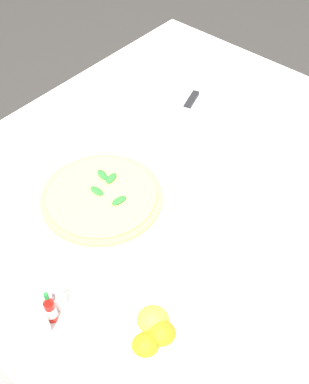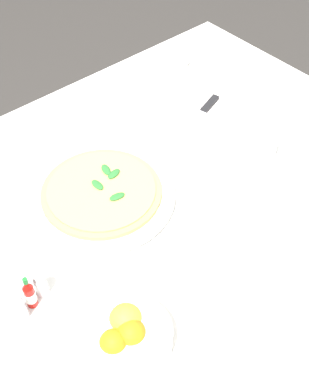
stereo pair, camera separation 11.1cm
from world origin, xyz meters
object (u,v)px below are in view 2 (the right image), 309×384
at_px(salt_shaker, 20,309).
at_px(pepper_shaker, 41,285).
at_px(water_glass_center_back, 262,147).
at_px(menu_card, 176,66).
at_px(pizza_plate, 102,195).
at_px(pizza, 102,191).
at_px(water_glass_far_left, 309,127).
at_px(dinner_knife, 201,115).
at_px(napkin_folded, 201,118).
at_px(citrus_bowl, 128,335).
at_px(hot_sauce_bottle, 30,294).

bearing_deg(salt_shaker, pepper_shaker, -160.35).
xyz_separation_m(water_glass_center_back, menu_card, (-0.10, -0.40, -0.02)).
xyz_separation_m(pizza_plate, pepper_shaker, (0.23, 0.12, 0.01)).
bearing_deg(pizza, menu_card, -150.93).
relative_size(water_glass_far_left, pepper_shaker, 2.19).
xyz_separation_m(pizza_plate, dinner_knife, (-0.35, -0.05, 0.01)).
relative_size(dinner_knife, pepper_shaker, 3.40).
relative_size(water_glass_center_back, salt_shaker, 2.12).
relative_size(water_glass_far_left, dinner_knife, 0.64).
relative_size(napkin_folded, menu_card, 2.79).
bearing_deg(napkin_folded, pizza, -11.03).
relative_size(water_glass_center_back, dinner_knife, 0.62).
xyz_separation_m(water_glass_center_back, water_glass_far_left, (-0.14, 0.03, 0.00)).
xyz_separation_m(water_glass_far_left, salt_shaker, (0.77, -0.04, -0.03)).
relative_size(pizza_plate, salt_shaker, 5.76).
height_order(napkin_folded, citrus_bowl, citrus_bowl).
height_order(water_glass_far_left, hot_sauce_bottle, water_glass_far_left).
bearing_deg(water_glass_far_left, menu_card, -85.43).
bearing_deg(water_glass_center_back, napkin_folded, -91.71).
xyz_separation_m(pepper_shaker, menu_card, (-0.68, -0.37, 0.00)).
distance_m(napkin_folded, pepper_shaker, 0.61).
relative_size(pepper_shaker, menu_card, 0.63).
relative_size(citrus_bowl, hot_sauce_bottle, 1.81).
relative_size(pizza, citrus_bowl, 1.76).
distance_m(citrus_bowl, menu_card, 0.83).
height_order(pizza_plate, citrus_bowl, citrus_bowl).
bearing_deg(menu_card, pepper_shaker, -157.08).
distance_m(napkin_folded, citrus_bowl, 0.63).
xyz_separation_m(napkin_folded, dinner_knife, (0.00, 0.00, 0.01)).
bearing_deg(salt_shaker, napkin_folded, -163.37).
bearing_deg(pizza, napkin_folded, -171.66).
xyz_separation_m(pizza_plate, water_glass_center_back, (-0.35, 0.15, 0.04)).
distance_m(pizza, salt_shaker, 0.32).
bearing_deg(water_glass_center_back, pizza, -23.53).
xyz_separation_m(pizza_plate, menu_card, (-0.45, -0.25, 0.02)).
distance_m(pizza_plate, water_glass_far_left, 0.52).
height_order(water_glass_far_left, pepper_shaker, water_glass_far_left).
bearing_deg(citrus_bowl, menu_card, -138.16).
xyz_separation_m(hot_sauce_bottle, salt_shaker, (0.03, 0.01, -0.01)).
height_order(pizza_plate, menu_card, menu_card).
xyz_separation_m(dinner_knife, citrus_bowl, (0.52, 0.36, 0.00)).
height_order(pizza_plate, pepper_shaker, pepper_shaker).
bearing_deg(salt_shaker, water_glass_far_left, 177.04).
height_order(dinner_knife, pepper_shaker, pepper_shaker).
distance_m(citrus_bowl, pepper_shaker, 0.20).
bearing_deg(pepper_shaker, menu_card, -151.47).
bearing_deg(water_glass_center_back, pizza_plate, -23.49).
relative_size(water_glass_far_left, napkin_folded, 0.49).
distance_m(pepper_shaker, menu_card, 0.77).
xyz_separation_m(napkin_folded, citrus_bowl, (0.52, 0.36, 0.02)).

